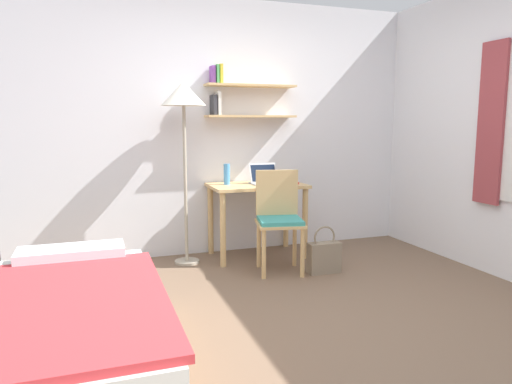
{
  "coord_description": "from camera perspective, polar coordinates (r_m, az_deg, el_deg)",
  "views": [
    {
      "loc": [
        -1.37,
        -2.77,
        1.36
      ],
      "look_at": [
        -0.22,
        0.51,
        0.85
      ],
      "focal_mm": 33.28,
      "sensor_mm": 36.0,
      "label": 1
    }
  ],
  "objects": [
    {
      "name": "book_stack",
      "position": [
        4.85,
        3.64,
        1.32
      ],
      "size": [
        0.2,
        0.25,
        0.05
      ],
      "color": "#D13D38",
      "rests_on": "desk"
    },
    {
      "name": "handbag",
      "position": [
        4.4,
        8.18,
        -7.67
      ],
      "size": [
        0.3,
        0.12,
        0.44
      ],
      "color": "gray",
      "rests_on": "ground_plane"
    },
    {
      "name": "water_bottle",
      "position": [
        4.75,
        -3.53,
        2.16
      ],
      "size": [
        0.06,
        0.06,
        0.21
      ],
      "primitive_type": "cylinder",
      "color": "#4C99DB",
      "rests_on": "desk"
    },
    {
      "name": "desk",
      "position": [
        4.8,
        0.11,
        -0.77
      ],
      "size": [
        0.95,
        0.58,
        0.74
      ],
      "color": "tan",
      "rests_on": "ground_plane"
    },
    {
      "name": "standing_lamp",
      "position": [
        4.55,
        -8.7,
        10.55
      ],
      "size": [
        0.42,
        0.42,
        1.74
      ],
      "color": "#B2A893",
      "rests_on": "ground_plane"
    },
    {
      "name": "wall_back",
      "position": [
        4.99,
        -3.31,
        7.72
      ],
      "size": [
        4.4,
        0.27,
        2.6
      ],
      "color": "white",
      "rests_on": "ground_plane"
    },
    {
      "name": "desk_chair",
      "position": [
        4.36,
        2.78,
        -2.9
      ],
      "size": [
        0.49,
        0.49,
        0.92
      ],
      "color": "tan",
      "rests_on": "ground_plane"
    },
    {
      "name": "laptop",
      "position": [
        4.82,
        1.04,
        1.64
      ],
      "size": [
        0.3,
        0.22,
        0.21
      ],
      "color": "#B7BABF",
      "rests_on": "desk"
    },
    {
      "name": "bed",
      "position": [
        2.81,
        -21.51,
        -15.74
      ],
      "size": [
        0.99,
        1.87,
        0.54
      ],
      "color": "tan",
      "rests_on": "ground_plane"
    },
    {
      "name": "ground_plane",
      "position": [
        3.38,
        6.69,
        -15.44
      ],
      "size": [
        5.28,
        5.28,
        0.0
      ],
      "primitive_type": "plane",
      "color": "brown"
    }
  ]
}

